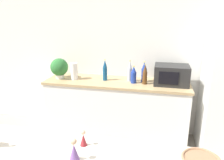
{
  "coord_description": "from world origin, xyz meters",
  "views": [
    {
      "loc": [
        0.35,
        -0.69,
        1.9
      ],
      "look_at": [
        -0.12,
        1.43,
        1.24
      ],
      "focal_mm": 35.0,
      "sensor_mm": 36.0,
      "label": 1
    }
  ],
  "objects": [
    {
      "name": "back_bottle_1",
      "position": [
        -0.07,
        2.45,
        1.08
      ],
      "size": [
        0.07,
        0.07,
        0.31
      ],
      "color": "#B2B7BC",
      "rests_on": "back_counter"
    },
    {
      "name": "back_counter",
      "position": [
        -0.26,
        2.4,
        0.47
      ],
      "size": [
        2.16,
        0.63,
        0.93
      ],
      "color": "white",
      "rests_on": "ground_plane"
    },
    {
      "name": "wall_back",
      "position": [
        0.0,
        2.73,
        1.27
      ],
      "size": [
        8.0,
        0.06,
        2.55
      ],
      "color": "white",
      "rests_on": "ground_plane"
    },
    {
      "name": "paper_towel_roll",
      "position": [
        -0.92,
        2.36,
        1.06
      ],
      "size": [
        0.11,
        0.11,
        0.26
      ],
      "color": "white",
      "rests_on": "back_counter"
    },
    {
      "name": "back_bottle_4",
      "position": [
        -0.44,
        2.41,
        1.09
      ],
      "size": [
        0.07,
        0.07,
        0.32
      ],
      "color": "navy",
      "rests_on": "back_counter"
    },
    {
      "name": "wise_man_figurine_blue",
      "position": [
        -0.13,
        0.57,
        1.07
      ],
      "size": [
        0.05,
        0.05,
        0.12
      ],
      "color": "maroon",
      "rests_on": "bar_counter"
    },
    {
      "name": "back_bottle_2",
      "position": [
        0.14,
        2.46,
        1.08
      ],
      "size": [
        0.08,
        0.08,
        0.31
      ],
      "color": "navy",
      "rests_on": "back_counter"
    },
    {
      "name": "wise_man_figurine_crimson",
      "position": [
        -0.13,
        0.4,
        1.08
      ],
      "size": [
        0.07,
        0.07,
        0.16
      ],
      "color": "#6B4784",
      "rests_on": "bar_counter"
    },
    {
      "name": "microwave",
      "position": [
        0.53,
        2.42,
        1.07
      ],
      "size": [
        0.48,
        0.37,
        0.28
      ],
      "color": "black",
      "rests_on": "back_counter"
    },
    {
      "name": "back_bottle_0",
      "position": [
        -0.0,
        2.36,
        1.05
      ],
      "size": [
        0.08,
        0.08,
        0.25
      ],
      "color": "navy",
      "rests_on": "back_counter"
    },
    {
      "name": "potted_plant",
      "position": [
        -1.16,
        2.35,
        1.1
      ],
      "size": [
        0.27,
        0.27,
        0.32
      ],
      "color": "silver",
      "rests_on": "back_counter"
    },
    {
      "name": "back_bottle_3",
      "position": [
        0.16,
        2.35,
        1.07
      ],
      "size": [
        0.07,
        0.07,
        0.29
      ],
      "color": "brown",
      "rests_on": "back_counter"
    }
  ]
}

